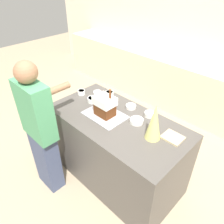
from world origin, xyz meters
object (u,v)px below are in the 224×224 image
object	(u,v)px
baking_tray	(105,115)
candy_bowl_near_tray_right	(81,92)
gingerbread_house	(105,106)
candy_bowl_far_right	(93,99)
candy_bowl_behind_tray	(149,114)
candy_bowl_far_left	(109,93)
decorative_tree	(154,122)
candy_bowl_near_tray_left	(131,106)
cookbook	(173,137)
candy_bowl_center_rear	(137,121)
candy_bowl_beside_tree	(97,93)
person	(41,131)

from	to	relation	value
baking_tray	candy_bowl_near_tray_right	distance (m)	0.55
gingerbread_house	candy_bowl_far_right	xyz separation A→B (m)	(-0.30, 0.09, -0.10)
candy_bowl_far_right	baking_tray	bearing A→B (deg)	-16.71
candy_bowl_behind_tray	candy_bowl_far_left	distance (m)	0.62
candy_bowl_behind_tray	candy_bowl_far_right	bearing A→B (deg)	-160.31
gingerbread_house	baking_tray	bearing A→B (deg)	-153.64
decorative_tree	candy_bowl_far_left	distance (m)	0.91
candy_bowl_far_left	candy_bowl_near_tray_left	size ratio (longest dim) A/B	0.90
decorative_tree	cookbook	size ratio (longest dim) A/B	1.96
candy_bowl_far_left	cookbook	xyz separation A→B (m)	(0.99, -0.15, -0.02)
decorative_tree	candy_bowl_center_rear	distance (m)	0.31
candy_bowl_far_right	cookbook	size ratio (longest dim) A/B	0.67
candy_bowl_near_tray_left	cookbook	bearing A→B (deg)	-10.78
decorative_tree	candy_bowl_beside_tree	xyz separation A→B (m)	(-0.96, 0.17, -0.16)
gingerbread_house	candy_bowl_behind_tray	distance (m)	0.49
candy_bowl_beside_tree	baking_tray	bearing A→B (deg)	-31.93
decorative_tree	candy_bowl_far_left	xyz separation A→B (m)	(-0.85, 0.27, -0.16)
decorative_tree	candy_bowl_beside_tree	bearing A→B (deg)	169.73
candy_bowl_far_left	candy_bowl_beside_tree	bearing A→B (deg)	-138.12
candy_bowl_near_tray_left	baking_tray	bearing A→B (deg)	-109.12
candy_bowl_beside_tree	candy_bowl_far_left	xyz separation A→B (m)	(0.11, 0.10, 0.00)
gingerbread_house	candy_bowl_center_rear	xyz separation A→B (m)	(0.32, 0.14, -0.10)
gingerbread_house	person	size ratio (longest dim) A/B	0.20
decorative_tree	candy_bowl_far_right	xyz separation A→B (m)	(-0.88, 0.03, -0.15)
candy_bowl_far_left	gingerbread_house	bearing A→B (deg)	-51.19
gingerbread_house	candy_bowl_far_left	bearing A→B (deg)	128.81
baking_tray	candy_bowl_far_right	distance (m)	0.32
candy_bowl_far_right	candy_bowl_near_tray_left	bearing A→B (deg)	27.61
decorative_tree	candy_bowl_behind_tray	size ratio (longest dim) A/B	3.33
candy_bowl_center_rear	decorative_tree	bearing A→B (deg)	-16.71
candy_bowl_beside_tree	candy_bowl_far_right	bearing A→B (deg)	-62.04
candy_bowl_near_tray_right	candy_bowl_near_tray_left	distance (m)	0.67
candy_bowl_behind_tray	cookbook	world-z (taller)	candy_bowl_behind_tray
decorative_tree	candy_bowl_center_rear	xyz separation A→B (m)	(-0.25, 0.08, -0.16)
candy_bowl_near_tray_left	person	xyz separation A→B (m)	(-0.45, -0.90, -0.09)
person	candy_bowl_far_right	bearing A→B (deg)	86.35
decorative_tree	candy_bowl_near_tray_right	world-z (taller)	decorative_tree
candy_bowl_near_tray_left	candy_bowl_beside_tree	bearing A→B (deg)	-172.10
gingerbread_house	candy_bowl_far_right	world-z (taller)	gingerbread_house
candy_bowl_center_rear	candy_bowl_near_tray_right	bearing A→B (deg)	-177.77
decorative_tree	candy_bowl_near_tray_left	bearing A→B (deg)	152.90
candy_bowl_beside_tree	candy_bowl_center_rear	world-z (taller)	candy_bowl_beside_tree
gingerbread_house	candy_bowl_far_left	xyz separation A→B (m)	(-0.27, 0.34, -0.10)
candy_bowl_behind_tray	cookbook	bearing A→B (deg)	-20.15
decorative_tree	person	distance (m)	1.16
baking_tray	candy_bowl_near_tray_right	bearing A→B (deg)	168.72
gingerbread_house	candy_bowl_behind_tray	bearing A→B (deg)	42.93
candy_bowl_center_rear	candy_bowl_near_tray_left	size ratio (longest dim) A/B	1.21
baking_tray	person	bearing A→B (deg)	-120.39
baking_tray	candy_bowl_far_left	world-z (taller)	candy_bowl_far_left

